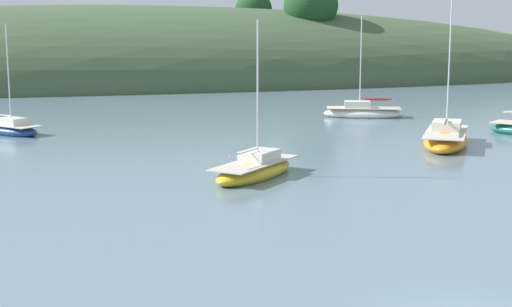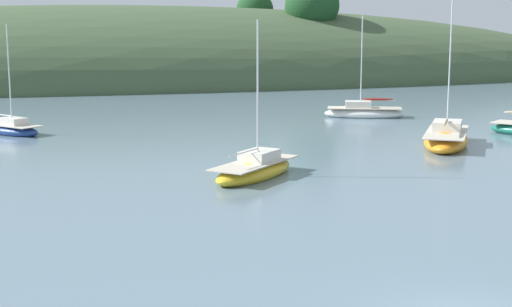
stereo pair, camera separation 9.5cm
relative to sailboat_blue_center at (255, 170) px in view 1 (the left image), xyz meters
name	(u,v)px [view 1 (the left image)]	position (x,y,z in m)	size (l,w,h in m)	color
far_shoreline_hill	(121,82)	(0.14, 65.40, -0.30)	(150.00, 36.00, 23.76)	#425638
sailboat_blue_center	(255,170)	(0.00, 0.00, 0.00)	(6.12, 6.02, 8.09)	gold
sailboat_black_sloop	(9,129)	(-12.45, 19.49, -0.03)	(5.10, 5.67, 7.90)	navy
sailboat_navy_dinghy	(446,139)	(14.38, 6.15, 0.08)	(6.57, 8.04, 10.75)	orange
sailboat_cream_ketch	(363,112)	(15.63, 21.65, 0.02)	(7.02, 4.60, 8.61)	white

